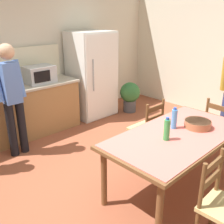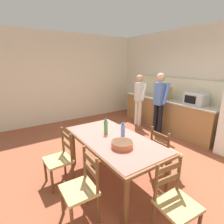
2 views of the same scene
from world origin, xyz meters
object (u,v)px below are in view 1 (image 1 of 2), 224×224
(chair_head_end, at_px, (220,129))
(bottle_near_centre, at_px, (167,129))
(serving_bowl, at_px, (198,124))
(person_at_counter, at_px, (12,95))
(bottle_off_centre, at_px, (174,119))
(refrigerator, at_px, (92,75))
(dining_table, at_px, (177,139))
(chair_side_near_left, at_px, (222,205))
(microwave, at_px, (39,74))
(chair_side_far_right, at_px, (147,129))
(potted_plant, at_px, (130,95))

(chair_head_end, bearing_deg, bottle_near_centre, 95.33)
(serving_bowl, height_order, chair_head_end, chair_head_end)
(person_at_counter, bearing_deg, bottle_off_centre, -152.19)
(refrigerator, height_order, dining_table, refrigerator)
(dining_table, xyz_separation_m, chair_side_near_left, (-0.41, -0.78, -0.25))
(refrigerator, relative_size, bottle_off_centre, 6.51)
(microwave, height_order, serving_bowl, microwave)
(bottle_off_centre, bearing_deg, dining_table, -127.30)
(bottle_near_centre, distance_m, chair_head_end, 1.52)
(serving_bowl, distance_m, person_at_counter, 2.63)
(microwave, relative_size, bottle_near_centre, 1.85)
(refrigerator, bearing_deg, serving_bowl, -102.28)
(bottle_off_centre, bearing_deg, chair_side_far_right, 63.98)
(bottle_off_centre, height_order, chair_head_end, bottle_off_centre)
(microwave, relative_size, chair_side_near_left, 0.55)
(dining_table, relative_size, chair_side_near_left, 2.05)
(chair_head_end, bearing_deg, serving_bowl, 100.01)
(bottle_near_centre, distance_m, chair_side_near_left, 0.91)
(bottle_off_centre, relative_size, person_at_counter, 0.16)
(serving_bowl, bearing_deg, microwave, 101.87)
(chair_head_end, bearing_deg, potted_plant, -5.85)
(bottle_near_centre, distance_m, serving_bowl, 0.57)
(refrigerator, xyz_separation_m, chair_side_far_right, (-0.52, -1.92, -0.44))
(chair_head_end, bearing_deg, microwave, 33.49)
(serving_bowl, xyz_separation_m, potted_plant, (1.32, 2.34, -0.43))
(microwave, height_order, potted_plant, microwave)
(chair_side_far_right, height_order, chair_head_end, same)
(chair_side_far_right, height_order, person_at_counter, person_at_counter)
(bottle_off_centre, distance_m, potted_plant, 2.70)
(chair_head_end, xyz_separation_m, potted_plant, (0.42, 2.26, -0.06))
(serving_bowl, bearing_deg, chair_head_end, 5.24)
(bottle_off_centre, height_order, chair_side_near_left, bottle_off_centre)
(chair_side_far_right, distance_m, potted_plant, 1.94)
(refrigerator, height_order, bottle_near_centre, refrigerator)
(chair_side_far_right, bearing_deg, bottle_off_centre, 64.88)
(person_at_counter, bearing_deg, refrigerator, -75.50)
(microwave, distance_m, chair_side_far_right, 2.15)
(refrigerator, distance_m, dining_table, 2.86)
(potted_plant, bearing_deg, microwave, 166.78)
(chair_side_near_left, relative_size, chair_side_far_right, 1.00)
(dining_table, bearing_deg, microwave, 95.46)
(serving_bowl, relative_size, potted_plant, 0.48)
(bottle_near_centre, distance_m, potted_plant, 2.99)
(chair_head_end, distance_m, person_at_counter, 3.16)
(refrigerator, relative_size, microwave, 3.52)
(bottle_near_centre, relative_size, potted_plant, 0.40)
(refrigerator, xyz_separation_m, chair_side_near_left, (-1.34, -3.47, -0.44))
(refrigerator, relative_size, dining_table, 0.94)
(chair_head_end, relative_size, person_at_counter, 0.53)
(refrigerator, relative_size, bottle_near_centre, 6.51)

